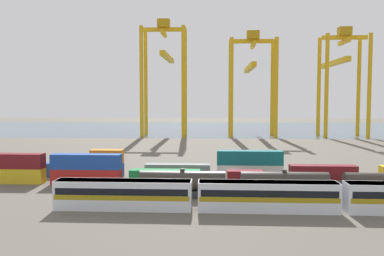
% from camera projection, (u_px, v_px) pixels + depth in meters
% --- Properties ---
extents(ground_plane, '(420.00, 420.00, 0.00)m').
position_uv_depth(ground_plane, '(226.00, 153.00, 112.99)').
color(ground_plane, '#5B564C').
extents(harbour_water, '(400.00, 110.00, 0.01)m').
position_uv_depth(harbour_water, '(221.00, 128.00, 208.31)').
color(harbour_water, '#475B6B').
rests_on(harbour_water, ground_plane).
extents(passenger_train, '(56.42, 3.14, 3.90)m').
position_uv_depth(passenger_train, '(268.00, 195.00, 53.85)').
color(passenger_train, silver).
rests_on(passenger_train, ground_plane).
extents(freight_tank_row, '(43.07, 2.86, 4.32)m').
position_uv_depth(freight_tank_row, '(284.00, 185.00, 60.86)').
color(freight_tank_row, '#232326').
rests_on(freight_tank_row, ground_plane).
extents(shipping_container_0, '(12.10, 2.44, 2.60)m').
position_uv_depth(shipping_container_0, '(10.00, 175.00, 72.28)').
color(shipping_container_0, gold).
rests_on(shipping_container_0, ground_plane).
extents(shipping_container_1, '(12.10, 2.44, 2.60)m').
position_uv_depth(shipping_container_1, '(10.00, 161.00, 72.10)').
color(shipping_container_1, maroon).
rests_on(shipping_container_1, shipping_container_0).
extents(shipping_container_2, '(12.10, 2.44, 2.60)m').
position_uv_depth(shipping_container_2, '(87.00, 176.00, 71.52)').
color(shipping_container_2, '#AD211C').
rests_on(shipping_container_2, ground_plane).
extents(shipping_container_3, '(12.10, 2.44, 2.60)m').
position_uv_depth(shipping_container_3, '(86.00, 161.00, 71.34)').
color(shipping_container_3, '#1C4299').
rests_on(shipping_container_3, shipping_container_2).
extents(shipping_container_4, '(12.10, 2.44, 2.60)m').
position_uv_depth(shipping_container_4, '(165.00, 177.00, 70.75)').
color(shipping_container_4, '#197538').
rests_on(shipping_container_4, ground_plane).
extents(shipping_container_5, '(6.04, 2.44, 2.60)m').
position_uv_depth(shipping_container_5, '(245.00, 178.00, 69.99)').
color(shipping_container_5, maroon).
rests_on(shipping_container_5, ground_plane).
extents(shipping_container_6, '(12.10, 2.44, 2.60)m').
position_uv_depth(shipping_container_6, '(38.00, 170.00, 78.46)').
color(shipping_container_6, '#1C4299').
rests_on(shipping_container_6, ground_plane).
extents(shipping_container_7, '(6.04, 2.44, 2.60)m').
position_uv_depth(shipping_container_7, '(107.00, 170.00, 77.71)').
color(shipping_container_7, '#1C4299').
rests_on(shipping_container_7, ground_plane).
extents(shipping_container_8, '(6.04, 2.44, 2.60)m').
position_uv_depth(shipping_container_8, '(107.00, 157.00, 77.53)').
color(shipping_container_8, orange).
rests_on(shipping_container_8, shipping_container_7).
extents(shipping_container_9, '(12.10, 2.44, 2.60)m').
position_uv_depth(shipping_container_9, '(178.00, 171.00, 76.97)').
color(shipping_container_9, slate).
rests_on(shipping_container_9, ground_plane).
extents(shipping_container_10, '(12.10, 2.44, 2.60)m').
position_uv_depth(shipping_container_10, '(250.00, 172.00, 76.22)').
color(shipping_container_10, silver).
rests_on(shipping_container_10, ground_plane).
extents(shipping_container_11, '(12.10, 2.44, 2.60)m').
position_uv_depth(shipping_container_11, '(250.00, 158.00, 76.04)').
color(shipping_container_11, '#146066').
rests_on(shipping_container_11, shipping_container_10).
extents(shipping_container_12, '(12.10, 2.44, 2.60)m').
position_uv_depth(shipping_container_12, '(323.00, 172.00, 75.48)').
color(shipping_container_12, maroon).
rests_on(shipping_container_12, ground_plane).
extents(gantry_crane_west, '(17.99, 36.62, 46.41)m').
position_uv_depth(gantry_crane_west, '(165.00, 67.00, 167.31)').
color(gantry_crane_west, gold).
rests_on(gantry_crane_west, ground_plane).
extents(gantry_crane_central, '(18.72, 39.99, 41.56)m').
position_uv_depth(gantry_crane_central, '(252.00, 73.00, 166.25)').
color(gantry_crane_central, gold).
rests_on(gantry_crane_central, ground_plane).
extents(gantry_crane_east, '(17.50, 39.98, 42.69)m').
position_uv_depth(gantry_crane_east, '(341.00, 71.00, 164.07)').
color(gantry_crane_east, gold).
rests_on(gantry_crane_east, ground_plane).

